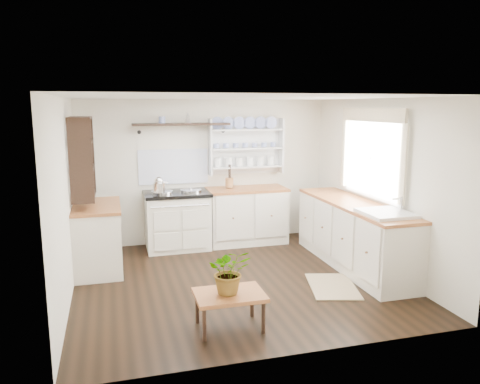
% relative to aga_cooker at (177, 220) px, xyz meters
% --- Properties ---
extents(floor, '(4.00, 3.80, 0.01)m').
position_rel_aga_cooker_xyz_m(floor, '(0.53, -1.57, -0.46)').
color(floor, black).
rests_on(floor, ground).
extents(wall_back, '(4.00, 0.02, 2.30)m').
position_rel_aga_cooker_xyz_m(wall_back, '(0.53, 0.33, 0.69)').
color(wall_back, silver).
rests_on(wall_back, ground).
extents(wall_right, '(0.02, 3.80, 2.30)m').
position_rel_aga_cooker_xyz_m(wall_right, '(2.53, -1.57, 0.69)').
color(wall_right, silver).
rests_on(wall_right, ground).
extents(wall_left, '(0.02, 3.80, 2.30)m').
position_rel_aga_cooker_xyz_m(wall_left, '(-1.47, -1.57, 0.69)').
color(wall_left, silver).
rests_on(wall_left, ground).
extents(ceiling, '(4.00, 3.80, 0.01)m').
position_rel_aga_cooker_xyz_m(ceiling, '(0.53, -1.57, 1.84)').
color(ceiling, white).
rests_on(ceiling, wall_back).
extents(window, '(0.08, 1.55, 1.22)m').
position_rel_aga_cooker_xyz_m(window, '(2.48, -1.42, 1.11)').
color(window, white).
rests_on(window, wall_right).
extents(aga_cooker, '(1.00, 0.70, 0.93)m').
position_rel_aga_cooker_xyz_m(aga_cooker, '(0.00, 0.00, 0.00)').
color(aga_cooker, silver).
rests_on(aga_cooker, floor).
extents(back_cabinets, '(1.27, 0.63, 0.90)m').
position_rel_aga_cooker_xyz_m(back_cabinets, '(1.13, 0.03, 0.00)').
color(back_cabinets, beige).
rests_on(back_cabinets, floor).
extents(right_cabinets, '(0.62, 2.43, 0.90)m').
position_rel_aga_cooker_xyz_m(right_cabinets, '(2.23, -1.47, 0.00)').
color(right_cabinets, beige).
rests_on(right_cabinets, floor).
extents(belfast_sink, '(0.55, 0.60, 0.45)m').
position_rel_aga_cooker_xyz_m(belfast_sink, '(2.23, -2.22, 0.34)').
color(belfast_sink, white).
rests_on(belfast_sink, right_cabinets).
extents(left_cabinets, '(0.62, 1.13, 0.90)m').
position_rel_aga_cooker_xyz_m(left_cabinets, '(-1.17, -0.67, 0.00)').
color(left_cabinets, beige).
rests_on(left_cabinets, floor).
extents(plate_rack, '(1.20, 0.22, 0.90)m').
position_rel_aga_cooker_xyz_m(plate_rack, '(1.18, 0.29, 1.10)').
color(plate_rack, white).
rests_on(plate_rack, wall_back).
extents(high_shelf, '(1.50, 0.29, 0.16)m').
position_rel_aga_cooker_xyz_m(high_shelf, '(0.13, 0.21, 1.45)').
color(high_shelf, black).
rests_on(high_shelf, wall_back).
extents(left_shelving, '(0.28, 0.80, 1.05)m').
position_rel_aga_cooker_xyz_m(left_shelving, '(-1.31, -0.67, 1.09)').
color(left_shelving, black).
rests_on(left_shelving, wall_left).
extents(kettle, '(0.19, 0.19, 0.23)m').
position_rel_aga_cooker_xyz_m(kettle, '(-0.28, -0.12, 0.59)').
color(kettle, silver).
rests_on(kettle, aga_cooker).
extents(utensil_crock, '(0.13, 0.13, 0.15)m').
position_rel_aga_cooker_xyz_m(utensil_crock, '(0.86, 0.11, 0.53)').
color(utensil_crock, '#A16A3B').
rests_on(utensil_crock, back_cabinets).
extents(center_table, '(0.69, 0.50, 0.37)m').
position_rel_aga_cooker_xyz_m(center_table, '(0.12, -2.82, -0.13)').
color(center_table, brown).
rests_on(center_table, floor).
extents(potted_plant, '(0.45, 0.40, 0.46)m').
position_rel_aga_cooker_xyz_m(potted_plant, '(0.12, -2.82, 0.15)').
color(potted_plant, '#3F7233').
rests_on(potted_plant, center_table).
extents(floor_rug, '(0.74, 0.96, 0.02)m').
position_rel_aga_cooker_xyz_m(floor_rug, '(1.61, -2.11, -0.45)').
color(floor_rug, olive).
rests_on(floor_rug, floor).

